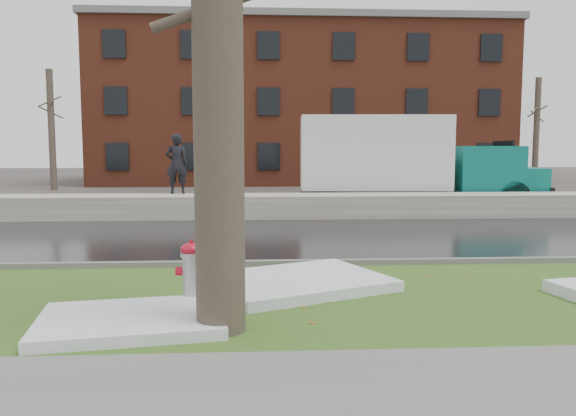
{
  "coord_description": "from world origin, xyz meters",
  "views": [
    {
      "loc": [
        -0.92,
        -9.29,
        2.19
      ],
      "look_at": [
        -0.28,
        2.14,
        1.0
      ],
      "focal_mm": 35.0,
      "sensor_mm": 36.0,
      "label": 1
    }
  ],
  "objects": [
    {
      "name": "fire_hydrant",
      "position": [
        -1.83,
        -1.56,
        0.53
      ],
      "size": [
        0.45,
        0.39,
        0.91
      ],
      "rotation": [
        0.0,
        0.0,
        -0.11
      ],
      "color": "#9D9FA5",
      "rests_on": "verge"
    },
    {
      "name": "bg_tree_center",
      "position": [
        -6.0,
        26.0,
        3.33
      ],
      "size": [
        1.4,
        1.62,
        6.5
      ],
      "color": "brown",
      "rests_on": "ground"
    },
    {
      "name": "curb",
      "position": [
        0.0,
        1.0,
        0.07
      ],
      "size": [
        60.0,
        0.15,
        0.14
      ],
      "primitive_type": "cube",
      "color": "slate",
      "rests_on": "ground"
    },
    {
      "name": "box_truck",
      "position": [
        4.48,
        11.25,
        1.81
      ],
      "size": [
        10.31,
        2.9,
        3.42
      ],
      "rotation": [
        0.0,
        0.0,
        -0.06
      ],
      "color": "black",
      "rests_on": "ground"
    },
    {
      "name": "snow_patch_far",
      "position": [
        -2.47,
        -2.5,
        0.11
      ],
      "size": [
        2.43,
        1.93,
        0.14
      ],
      "primitive_type": "cube",
      "rotation": [
        0.0,
        0.0,
        0.16
      ],
      "color": "silver",
      "rests_on": "verge"
    },
    {
      "name": "snowbank",
      "position": [
        0.0,
        8.7,
        0.38
      ],
      "size": [
        60.0,
        1.6,
        0.75
      ],
      "primitive_type": "cube",
      "color": "beige",
      "rests_on": "ground"
    },
    {
      "name": "tree",
      "position": [
        -1.36,
        -2.73,
        3.73
      ],
      "size": [
        1.52,
        1.81,
        7.33
      ],
      "rotation": [
        0.0,
        0.0,
        -0.29
      ],
      "color": "brown",
      "rests_on": "verge"
    },
    {
      "name": "road",
      "position": [
        0.0,
        4.5,
        0.01
      ],
      "size": [
        60.0,
        7.0,
        0.03
      ],
      "primitive_type": "cube",
      "color": "black",
      "rests_on": "ground"
    },
    {
      "name": "snow_patch_near",
      "position": [
        -0.28,
        -0.65,
        0.12
      ],
      "size": [
        3.19,
        2.89,
        0.16
      ],
      "primitive_type": "cube",
      "rotation": [
        0.0,
        0.0,
        0.42
      ],
      "color": "silver",
      "rests_on": "verge"
    },
    {
      "name": "worker",
      "position": [
        -3.54,
        9.3,
        1.73
      ],
      "size": [
        0.76,
        0.54,
        1.97
      ],
      "primitive_type": "imported",
      "rotation": [
        0.0,
        0.0,
        3.24
      ],
      "color": "black",
      "rests_on": "snowbank"
    },
    {
      "name": "verge",
      "position": [
        0.0,
        -1.25,
        0.02
      ],
      "size": [
        60.0,
        4.5,
        0.04
      ],
      "primitive_type": "cube",
      "color": "#2E511B",
      "rests_on": "ground"
    },
    {
      "name": "bg_tree_right",
      "position": [
        16.0,
        24.0,
        3.33
      ],
      "size": [
        1.4,
        1.62,
        6.5
      ],
      "color": "brown",
      "rests_on": "ground"
    },
    {
      "name": "bg_tree_left",
      "position": [
        -12.0,
        22.0,
        3.33
      ],
      "size": [
        1.4,
        1.62,
        6.5
      ],
      "color": "brown",
      "rests_on": "ground"
    },
    {
      "name": "parking_lot",
      "position": [
        0.0,
        13.0,
        0.01
      ],
      "size": [
        60.0,
        9.0,
        0.03
      ],
      "primitive_type": "cube",
      "color": "slate",
      "rests_on": "ground"
    },
    {
      "name": "brick_building",
      "position": [
        2.0,
        30.0,
        5.0
      ],
      "size": [
        26.0,
        12.0,
        10.0
      ],
      "primitive_type": "cube",
      "color": "brown",
      "rests_on": "ground"
    },
    {
      "name": "ground",
      "position": [
        0.0,
        0.0,
        0.0
      ],
      "size": [
        120.0,
        120.0,
        0.0
      ],
      "primitive_type": "plane",
      "color": "#47423D",
      "rests_on": "ground"
    }
  ]
}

